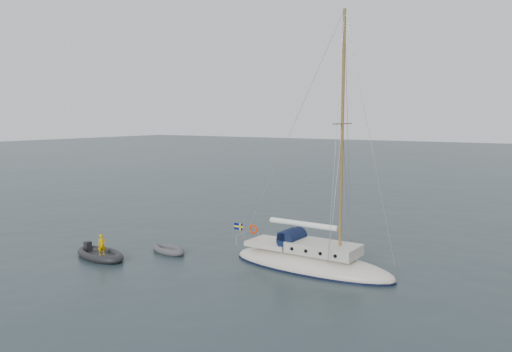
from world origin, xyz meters
The scene contains 4 objects.
ground centered at (0.00, 0.00, 0.00)m, with size 300.00×300.00×0.00m, color black.
sailboat centered at (1.43, 0.54, 1.07)m, with size 9.92×2.97×14.13m.
dinghy centered at (-7.34, -1.17, 0.17)m, with size 2.73×1.23×0.39m.
rib centered at (-9.90, -4.20, 0.23)m, with size 3.93×1.79×1.46m.
Camera 1 is at (12.99, -23.26, 8.18)m, focal length 35.00 mm.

